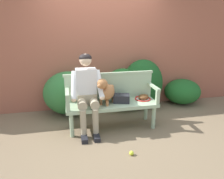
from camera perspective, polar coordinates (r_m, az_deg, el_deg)
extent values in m
plane|color=#7A664C|center=(3.85, 0.00, -10.27)|extent=(40.00, 40.00, 0.00)
cube|color=#9E5642|center=(4.64, -3.19, 9.94)|extent=(8.00, 0.30, 2.38)
ellipsoid|color=#1E5B23|center=(4.54, 2.95, 0.20)|extent=(0.86, 0.77, 0.90)
ellipsoid|color=#1E5B23|center=(5.16, 18.73, -0.50)|extent=(0.84, 0.77, 0.58)
ellipsoid|color=#194C1E|center=(4.64, 8.37, 1.58)|extent=(0.90, 0.70, 1.08)
ellipsoid|color=#337538|center=(4.37, -11.88, -0.91)|extent=(1.01, 0.85, 0.89)
cube|color=#9EB793|center=(3.67, 0.00, -4.18)|extent=(1.60, 0.50, 0.06)
cylinder|color=#9EB793|center=(3.52, -10.98, -9.67)|extent=(0.07, 0.07, 0.41)
cylinder|color=#9EB793|center=(3.81, 11.34, -7.57)|extent=(0.07, 0.07, 0.41)
cylinder|color=#9EB793|center=(3.87, -11.15, -7.15)|extent=(0.07, 0.07, 0.41)
cylinder|color=#9EB793|center=(4.13, 9.27, -5.44)|extent=(0.07, 0.07, 0.41)
cube|color=#9EB793|center=(3.79, -0.70, 0.68)|extent=(1.60, 0.05, 0.46)
cube|color=#9EB793|center=(3.72, -0.72, 4.37)|extent=(1.64, 0.06, 0.04)
cube|color=#9EB793|center=(3.35, -12.03, -3.99)|extent=(0.06, 0.06, 0.24)
cube|color=#9EB793|center=(3.50, -12.22, -0.63)|extent=(0.06, 0.50, 0.04)
cube|color=#9EB793|center=(3.66, 12.39, -2.15)|extent=(0.06, 0.06, 0.24)
cube|color=#9EB793|center=(3.80, 11.24, 0.86)|extent=(0.06, 0.50, 0.04)
cube|color=black|center=(3.47, -7.61, -13.15)|extent=(0.10, 0.24, 0.07)
cylinder|color=tan|center=(3.42, -7.89, -8.94)|extent=(0.10, 0.10, 0.42)
cylinder|color=tan|center=(3.46, -8.29, -3.77)|extent=(0.15, 0.32, 0.15)
cube|color=black|center=(3.49, -4.25, -12.87)|extent=(0.10, 0.24, 0.07)
cylinder|color=tan|center=(3.44, -4.53, -8.68)|extent=(0.10, 0.10, 0.42)
cylinder|color=tan|center=(3.48, -5.00, -3.55)|extent=(0.15, 0.32, 0.15)
cube|color=tan|center=(3.61, -6.91, -2.47)|extent=(0.32, 0.24, 0.20)
cube|color=white|center=(3.55, -7.09, 1.58)|extent=(0.34, 0.22, 0.52)
cylinder|color=white|center=(3.42, -10.41, 1.16)|extent=(0.14, 0.33, 0.45)
sphere|color=beige|center=(3.37, -10.49, -2.69)|extent=(0.09, 0.09, 0.09)
cylinder|color=white|center=(3.45, -3.44, 1.58)|extent=(0.14, 0.33, 0.45)
sphere|color=beige|center=(3.41, -2.74, -2.17)|extent=(0.09, 0.09, 0.09)
sphere|color=beige|center=(3.44, -7.31, 8.07)|extent=(0.20, 0.20, 0.20)
ellipsoid|color=black|center=(3.45, -7.35, 8.59)|extent=(0.21, 0.21, 0.14)
cylinder|color=#AD7042|center=(3.58, -3.04, -3.50)|extent=(0.05, 0.05, 0.09)
cylinder|color=#AD7042|center=(3.51, -1.31, -3.86)|extent=(0.05, 0.05, 0.09)
cylinder|color=#AD7042|center=(3.74, -1.36, -2.53)|extent=(0.05, 0.05, 0.09)
cylinder|color=#AD7042|center=(3.68, 0.32, -2.85)|extent=(0.05, 0.05, 0.09)
ellipsoid|color=#AD7042|center=(3.57, -1.35, -0.74)|extent=(0.40, 0.41, 0.27)
sphere|color=#AD7042|center=(3.47, -2.36, -0.92)|extent=(0.16, 0.16, 0.16)
sphere|color=#AD7042|center=(3.39, -2.70, 1.58)|extent=(0.17, 0.17, 0.17)
ellipsoid|color=#AD7042|center=(3.34, -3.40, 0.98)|extent=(0.12, 0.12, 0.06)
ellipsoid|color=#AD7042|center=(3.44, -3.63, 1.60)|extent=(0.06, 0.06, 0.13)
ellipsoid|color=#AD7042|center=(3.37, -1.55, 1.27)|extent=(0.06, 0.06, 0.13)
sphere|color=#AD7042|center=(3.69, -0.07, 0.75)|extent=(0.08, 0.08, 0.08)
torus|color=red|center=(3.88, 8.45, -2.54)|extent=(0.40, 0.40, 0.02)
cylinder|color=silver|center=(3.88, 8.44, -2.63)|extent=(0.25, 0.25, 0.00)
cube|color=red|center=(3.98, 6.60, -1.90)|extent=(0.07, 0.08, 0.02)
cylinder|color=black|center=(4.06, 5.10, -1.43)|extent=(0.14, 0.20, 0.03)
ellipsoid|color=brown|center=(3.87, 8.61, -2.02)|extent=(0.28, 0.26, 0.09)
cube|color=#232328|center=(3.68, 2.63, -2.45)|extent=(0.32, 0.27, 0.14)
sphere|color=#CCDB33|center=(3.12, 5.36, -16.97)|extent=(0.07, 0.07, 0.07)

